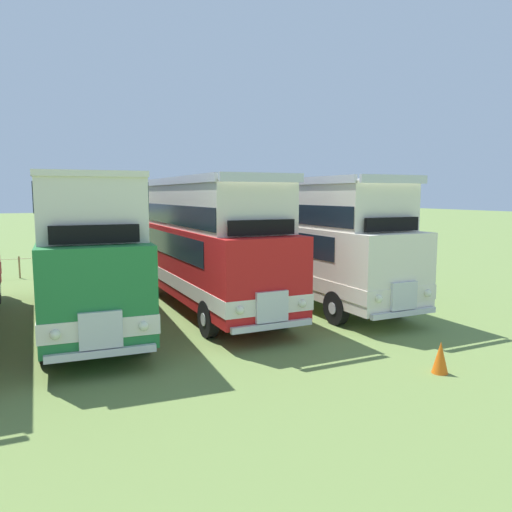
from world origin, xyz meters
TOP-DOWN VIEW (x-y plane):
  - ground_plane at (0.00, 0.00)m, footprint 200.00×200.00m
  - bus_third_in_row at (0.00, -0.26)m, footprint 2.95×10.37m
  - bus_fourth_in_row at (3.97, 0.18)m, footprint 2.76×10.21m
  - bus_fifth_in_row at (7.93, 0.37)m, footprint 2.84×11.21m
  - cone_mid_row at (6.72, -8.11)m, footprint 0.36×0.36m
  - rope_fence_line at (-0.00, 9.58)m, footprint 21.95×0.08m

SIDE VIEW (x-z plane):
  - ground_plane at x=0.00m, z-range 0.00..0.00m
  - cone_mid_row at x=6.72m, z-range 0.00..0.73m
  - rope_fence_line at x=0.00m, z-range 0.13..1.18m
  - bus_fourth_in_row at x=3.97m, z-range 0.10..4.62m
  - bus_fifth_in_row at x=7.93m, z-range 0.10..4.62m
  - bus_third_in_row at x=0.00m, z-range 0.22..4.71m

